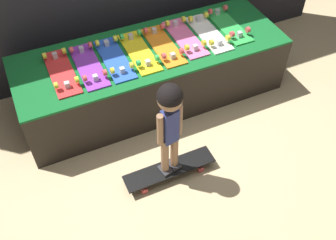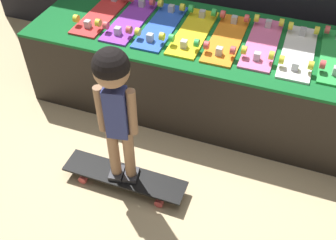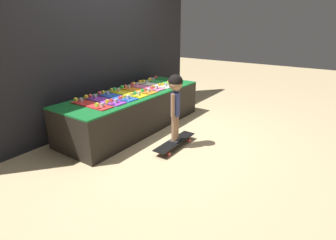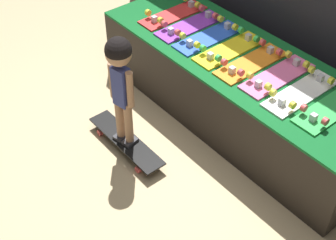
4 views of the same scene
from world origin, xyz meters
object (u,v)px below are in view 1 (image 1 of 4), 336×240
(skateboard_white_on_rack, at_px, (208,32))
(child, at_px, (170,115))
(skateboard_red_on_rack, at_px, (61,72))
(skateboard_orange_on_rack, at_px, (163,45))
(skateboard_yellow_on_rack, at_px, (139,51))
(skateboard_green_on_rack, at_px, (228,25))
(skateboard_blue_on_rack, at_px, (114,58))
(skateboard_pink_on_rack, at_px, (185,37))
(skateboard_purple_on_rack, at_px, (88,65))
(skateboard_on_floor, at_px, (170,169))

(skateboard_white_on_rack, bearing_deg, child, -131.41)
(skateboard_red_on_rack, height_order, skateboard_orange_on_rack, same)
(skateboard_white_on_rack, bearing_deg, skateboard_yellow_on_rack, -179.94)
(skateboard_white_on_rack, distance_m, skateboard_green_on_rack, 0.23)
(skateboard_blue_on_rack, xyz_separation_m, skateboard_white_on_rack, (0.93, 0.00, 0.00))
(skateboard_pink_on_rack, distance_m, skateboard_white_on_rack, 0.23)
(skateboard_yellow_on_rack, xyz_separation_m, skateboard_green_on_rack, (0.93, 0.03, 0.00))
(skateboard_yellow_on_rack, bearing_deg, skateboard_purple_on_rack, -179.84)
(skateboard_on_floor, relative_size, child, 0.85)
(skateboard_purple_on_rack, distance_m, skateboard_yellow_on_rack, 0.46)
(skateboard_orange_on_rack, bearing_deg, skateboard_red_on_rack, 179.26)
(skateboard_purple_on_rack, xyz_separation_m, skateboard_yellow_on_rack, (0.46, 0.00, 0.00))
(skateboard_orange_on_rack, bearing_deg, child, -111.13)
(skateboard_red_on_rack, distance_m, skateboard_orange_on_rack, 0.93)
(skateboard_orange_on_rack, distance_m, child, 1.00)
(skateboard_orange_on_rack, relative_size, skateboard_green_on_rack, 1.00)
(skateboard_purple_on_rack, bearing_deg, skateboard_on_floor, -70.18)
(skateboard_red_on_rack, xyz_separation_m, skateboard_green_on_rack, (1.62, 0.02, 0.00))
(skateboard_on_floor, bearing_deg, skateboard_green_on_rack, 42.50)
(skateboard_red_on_rack, distance_m, skateboard_green_on_rack, 1.62)
(skateboard_red_on_rack, relative_size, skateboard_pink_on_rack, 1.00)
(skateboard_purple_on_rack, relative_size, skateboard_yellow_on_rack, 1.00)
(skateboard_red_on_rack, relative_size, skateboard_green_on_rack, 1.00)
(skateboard_pink_on_rack, distance_m, child, 1.13)
(skateboard_on_floor, height_order, child, child)
(skateboard_purple_on_rack, relative_size, skateboard_orange_on_rack, 1.00)
(skateboard_on_floor, bearing_deg, skateboard_pink_on_rack, 58.27)
(skateboard_orange_on_rack, xyz_separation_m, skateboard_white_on_rack, (0.46, 0.00, 0.00))
(skateboard_pink_on_rack, relative_size, skateboard_white_on_rack, 1.00)
(skateboard_blue_on_rack, bearing_deg, skateboard_green_on_rack, 1.83)
(skateboard_purple_on_rack, height_order, child, child)
(skateboard_red_on_rack, xyz_separation_m, skateboard_blue_on_rack, (0.46, -0.01, 0.00))
(skateboard_red_on_rack, xyz_separation_m, child, (0.57, -0.94, 0.13))
(skateboard_red_on_rack, height_order, skateboard_white_on_rack, same)
(skateboard_red_on_rack, bearing_deg, skateboard_white_on_rack, -0.38)
(skateboard_red_on_rack, height_order, skateboard_purple_on_rack, same)
(skateboard_white_on_rack, xyz_separation_m, child, (-0.82, -0.93, 0.13))
(skateboard_blue_on_rack, bearing_deg, skateboard_pink_on_rack, 2.19)
(skateboard_purple_on_rack, distance_m, skateboard_on_floor, 1.12)
(skateboard_purple_on_rack, xyz_separation_m, skateboard_orange_on_rack, (0.69, -0.00, 0.00))
(skateboard_white_on_rack, xyz_separation_m, skateboard_green_on_rack, (0.23, 0.03, 0.00))
(skateboard_green_on_rack, height_order, skateboard_on_floor, skateboard_green_on_rack)
(skateboard_white_on_rack, bearing_deg, skateboard_orange_on_rack, -179.65)
(skateboard_red_on_rack, distance_m, child, 1.11)
(skateboard_blue_on_rack, bearing_deg, skateboard_yellow_on_rack, 0.75)
(skateboard_on_floor, bearing_deg, skateboard_yellow_on_rack, 82.19)
(skateboard_green_on_rack, bearing_deg, skateboard_blue_on_rack, -178.17)
(skateboard_orange_on_rack, distance_m, skateboard_white_on_rack, 0.46)
(skateboard_green_on_rack, bearing_deg, skateboard_purple_on_rack, -178.55)
(skateboard_purple_on_rack, height_order, skateboard_yellow_on_rack, same)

